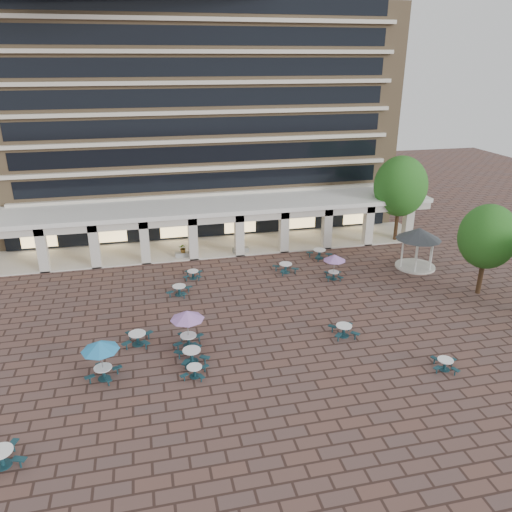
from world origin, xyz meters
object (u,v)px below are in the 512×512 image
object	(u,v)px
picnic_table_1	(195,371)
planter_right	(241,248)
gazebo	(418,238)
planter_left	(183,252)
picnic_table_0	(1,457)
picnic_table_2	(344,330)

from	to	relation	value
picnic_table_1	planter_right	world-z (taller)	planter_right
gazebo	planter_left	bearing A→B (deg)	160.86
gazebo	planter_right	world-z (taller)	gazebo
planter_right	picnic_table_0	bearing A→B (deg)	-123.65
gazebo	planter_right	bearing A→B (deg)	154.48
picnic_table_1	planter_right	size ratio (longest dim) A/B	1.18
picnic_table_0	planter_right	world-z (taller)	planter_right
gazebo	picnic_table_1	bearing A→B (deg)	-150.21
planter_left	picnic_table_2	bearing A→B (deg)	-61.07
picnic_table_0	planter_right	bearing A→B (deg)	32.21
picnic_table_0	picnic_table_2	distance (m)	20.41
planter_right	planter_left	bearing A→B (deg)	180.00
picnic_table_1	planter_left	xyz separation A→B (m)	(1.07, 18.50, 0.19)
planter_left	picnic_table_0	bearing A→B (deg)	-113.64
picnic_table_2	planter_right	world-z (taller)	planter_right
picnic_table_0	gazebo	bearing A→B (deg)	5.01
picnic_table_1	gazebo	size ratio (longest dim) A/B	0.46
planter_left	gazebo	bearing A→B (deg)	-19.14
gazebo	planter_right	size ratio (longest dim) A/B	2.54
picnic_table_2	planter_right	size ratio (longest dim) A/B	1.20
picnic_table_1	gazebo	distance (m)	23.75
picnic_table_0	gazebo	size ratio (longest dim) A/B	0.60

